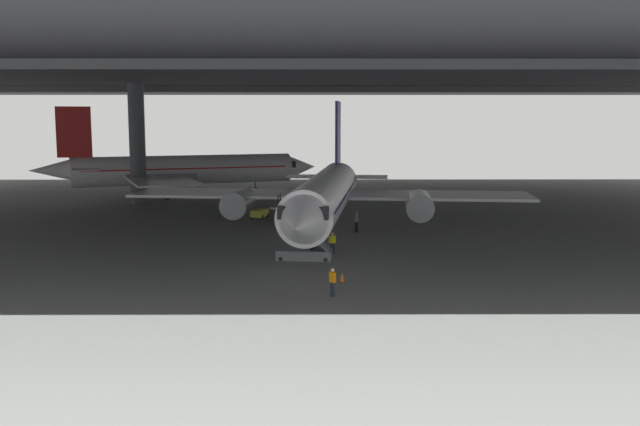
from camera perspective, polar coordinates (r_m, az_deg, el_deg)
The scene contains 9 objects.
ground_plane at distance 59.91m, azimuth -0.00°, elevation -1.78°, with size 110.00×110.00×0.00m, color slate.
hangar_structure at distance 73.00m, azimuth -0.12°, elevation 11.28°, with size 121.00×99.00×15.06m.
airplane_main at distance 58.97m, azimuth 0.48°, elevation 1.47°, with size 35.83×36.92×11.54m.
boarding_stairs at distance 49.38m, azimuth -1.36°, elevation -2.95°, with size 4.34×1.91×4.67m.
crew_worker_near_nose at distance 39.16m, azimuth 1.03°, elevation -5.49°, with size 0.39×0.46×1.61m.
crew_worker_by_stairs at distance 51.46m, azimuth 1.01°, elevation -2.35°, with size 0.52×0.33×1.56m.
airplane_distant at distance 89.97m, azimuth -11.30°, elevation 3.42°, with size 34.57×34.40×11.25m.
traffic_cone_orange at distance 42.62m, azimuth 1.82°, elevation -5.26°, with size 0.36×0.36×0.60m.
baggage_tug at distance 69.95m, azimuth -4.92°, elevation -0.01°, with size 1.80×2.45×0.90m.
Camera 1 is at (-0.33, -59.10, 9.82)m, focal length 39.48 mm.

